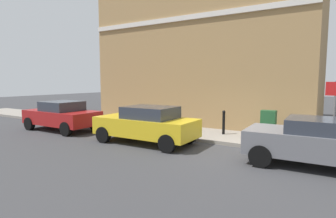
{
  "coord_description": "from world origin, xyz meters",
  "views": [
    {
      "loc": [
        -8.99,
        -2.65,
        2.46
      ],
      "look_at": [
        1.22,
        3.7,
        1.2
      ],
      "focal_mm": 29.1,
      "sensor_mm": 36.0,
      "label": 1
    }
  ],
  "objects_px": {
    "utility_cabinet": "(268,126)",
    "bollard_near_cabinet": "(224,121)",
    "car_grey": "(328,142)",
    "street_sign": "(335,106)",
    "car_yellow": "(147,124)",
    "car_red": "(62,115)"
  },
  "relations": [
    {
      "from": "car_grey",
      "to": "bollard_near_cabinet",
      "type": "relative_size",
      "value": 4.3
    },
    {
      "from": "bollard_near_cabinet",
      "to": "car_yellow",
      "type": "bearing_deg",
      "value": 140.25
    },
    {
      "from": "street_sign",
      "to": "bollard_near_cabinet",
      "type": "bearing_deg",
      "value": 76.89
    },
    {
      "from": "car_yellow",
      "to": "street_sign",
      "type": "height_order",
      "value": "street_sign"
    },
    {
      "from": "car_yellow",
      "to": "bollard_near_cabinet",
      "type": "distance_m",
      "value": 3.42
    },
    {
      "from": "car_grey",
      "to": "street_sign",
      "type": "bearing_deg",
      "value": -95.45
    },
    {
      "from": "bollard_near_cabinet",
      "to": "car_grey",
      "type": "bearing_deg",
      "value": -121.72
    },
    {
      "from": "street_sign",
      "to": "car_grey",
      "type": "bearing_deg",
      "value": 176.11
    },
    {
      "from": "car_yellow",
      "to": "car_red",
      "type": "bearing_deg",
      "value": -1.5
    },
    {
      "from": "car_yellow",
      "to": "bollard_near_cabinet",
      "type": "xyz_separation_m",
      "value": [
        2.63,
        -2.19,
        -0.06
      ]
    },
    {
      "from": "car_red",
      "to": "car_grey",
      "type": "bearing_deg",
      "value": -179.23
    },
    {
      "from": "car_grey",
      "to": "utility_cabinet",
      "type": "height_order",
      "value": "car_grey"
    },
    {
      "from": "car_yellow",
      "to": "utility_cabinet",
      "type": "height_order",
      "value": "car_yellow"
    },
    {
      "from": "utility_cabinet",
      "to": "bollard_near_cabinet",
      "type": "distance_m",
      "value": 1.87
    },
    {
      "from": "car_red",
      "to": "utility_cabinet",
      "type": "distance_m",
      "value": 9.62
    },
    {
      "from": "bollard_near_cabinet",
      "to": "utility_cabinet",
      "type": "bearing_deg",
      "value": -93.07
    },
    {
      "from": "utility_cabinet",
      "to": "bollard_near_cabinet",
      "type": "height_order",
      "value": "utility_cabinet"
    },
    {
      "from": "car_grey",
      "to": "street_sign",
      "type": "height_order",
      "value": "street_sign"
    },
    {
      "from": "utility_cabinet",
      "to": "car_grey",
      "type": "bearing_deg",
      "value": -138.28
    },
    {
      "from": "car_grey",
      "to": "utility_cabinet",
      "type": "relative_size",
      "value": 3.88
    },
    {
      "from": "car_grey",
      "to": "car_yellow",
      "type": "bearing_deg",
      "value": 0.11
    },
    {
      "from": "car_yellow",
      "to": "utility_cabinet",
      "type": "bearing_deg",
      "value": -148.85
    }
  ]
}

